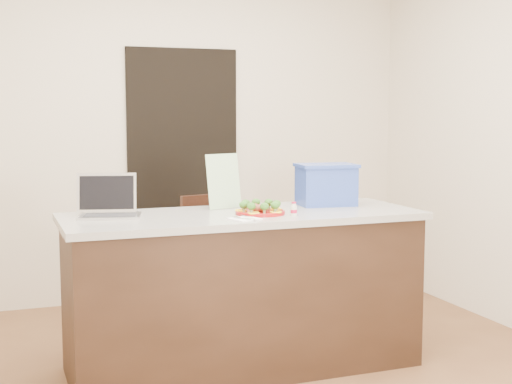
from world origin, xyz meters
name	(u,v)px	position (x,y,z in m)	size (l,w,h in m)	color
ground	(258,382)	(0.00, 0.00, 0.00)	(4.00, 4.00, 0.00)	brown
room_shell	(258,89)	(0.00, 0.00, 1.62)	(4.00, 4.00, 4.00)	white
doorway	(183,174)	(0.10, 1.98, 1.00)	(0.90, 0.02, 2.00)	black
island	(243,290)	(0.00, 0.25, 0.46)	(2.06, 0.76, 0.92)	black
plate	(260,212)	(0.08, 0.17, 0.93)	(0.28, 0.28, 0.02)	#990D0E
meatballs	(261,207)	(0.08, 0.17, 0.96)	(0.10, 0.11, 0.04)	brown
broccoli	(260,204)	(0.08, 0.17, 0.98)	(0.24, 0.24, 0.04)	#225316
pepper_rings	(260,210)	(0.08, 0.17, 0.94)	(0.28, 0.27, 0.01)	yellow
napkin	(245,219)	(-0.07, 0.01, 0.92)	(0.14, 0.14, 0.01)	white
fork	(241,218)	(-0.09, 0.02, 0.93)	(0.07, 0.13, 0.00)	#B9B8BD
knife	(251,218)	(-0.04, 0.00, 0.93)	(0.04, 0.19, 0.01)	white
yogurt_bottle	(294,210)	(0.23, 0.05, 0.95)	(0.04, 0.04, 0.08)	beige
laptop	(109,205)	(-0.74, 0.39, 0.98)	(0.38, 0.34, 0.24)	#B9B9BE
leaflet	(224,181)	(-0.04, 0.47, 1.08)	(0.23, 0.00, 0.33)	white
blue_box	(326,184)	(0.60, 0.39, 1.05)	(0.38, 0.30, 0.26)	#2C46A1
chair	(212,252)	(0.07, 1.12, 0.52)	(0.48, 0.48, 0.92)	black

